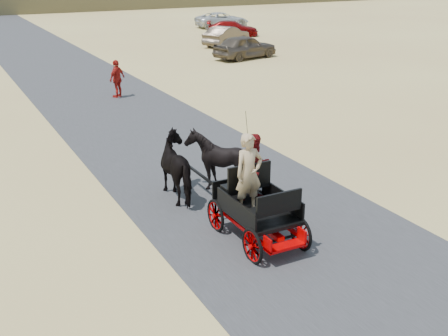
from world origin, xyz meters
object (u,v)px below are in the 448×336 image
car_d (222,20)px  car_a (245,47)px  pedestrian (117,79)px  horse_right (218,161)px  car_c (233,28)px  horse_left (181,167)px  car_b (226,36)px  carriage (257,224)px

car_d → car_a: bearing=162.6°
pedestrian → car_a: bearing=177.3°
horse_right → car_c: horse_right is taller
car_a → car_d: 17.25m
pedestrian → car_a: size_ratio=0.39×
car_d → horse_left: bearing=156.2°
horse_right → car_c: bearing=-119.3°
car_a → car_d: size_ratio=0.88×
car_b → horse_right: bearing=121.9°
carriage → car_b: size_ratio=0.56×
horse_left → car_b: 28.04m
horse_left → car_a: horse_left is taller
car_c → carriage: bearing=-178.7°
horse_left → car_d: (19.25, 34.51, -0.16)m
carriage → horse_left: 3.09m
pedestrian → car_d: size_ratio=0.35×
car_b → pedestrian: bearing=105.4°
car_d → car_c: bearing=165.9°
horse_left → car_c: bearing=-120.9°
carriage → car_c: size_ratio=0.57×
horse_right → pedestrian: pedestrian is taller
pedestrian → car_b: (12.13, 12.15, -0.16)m
car_a → car_b: (1.61, 5.58, -0.04)m
carriage → car_b: 30.41m
carriage → car_b: bearing=63.3°
horse_left → car_d: 39.52m
car_b → car_d: bearing=-55.7°
pedestrian → carriage: bearing=49.5°
horse_left → horse_right: size_ratio=1.18×
horse_left → car_a: size_ratio=0.46×
pedestrian → car_d: 28.30m
car_c → car_d: (2.03, 5.76, 0.08)m
horse_left → pedestrian: 12.20m
car_c → car_d: 6.11m
horse_right → pedestrian: size_ratio=0.98×
carriage → car_c: bearing=62.3°
car_a → car_c: (4.63, 10.15, -0.14)m
car_a → car_b: bearing=-28.7°
horse_right → car_d: (18.15, 34.51, -0.16)m
pedestrian → car_b: 17.17m
horse_left → car_d: size_ratio=0.40×
horse_left → car_b: bearing=-120.4°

